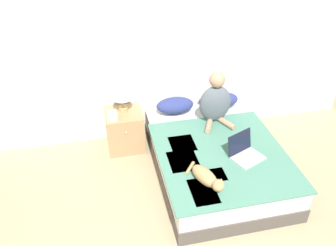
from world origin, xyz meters
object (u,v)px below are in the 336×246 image
pillow_far (220,100)px  table_lamp (122,91)px  person_sitting (215,101)px  pillow_near (175,105)px  cat_tabby (207,178)px  nightstand (125,130)px  laptop_open (245,152)px  bed (216,159)px  tissue_box (112,116)px

pillow_far → table_lamp: table_lamp is taller
table_lamp → person_sitting: bearing=-15.0°
pillow_near → person_sitting: 0.59m
cat_tabby → pillow_far: bearing=133.0°
pillow_near → nightstand: bearing=-175.3°
pillow_near → laptop_open: size_ratio=1.16×
pillow_near → nightstand: size_ratio=0.93×
bed → tissue_box: tissue_box is taller
laptop_open → nightstand: bearing=117.3°
cat_tabby → laptop_open: 0.66m
cat_tabby → tissue_box: (-0.86, 1.27, 0.08)m
bed → cat_tabby: cat_tabby is taller
pillow_far → table_lamp: bearing=-179.7°
pillow_near → bed: bearing=-68.8°
nightstand → table_lamp: table_lamp is taller
pillow_near → laptop_open: 1.25m
pillow_far → tissue_box: 1.53m
pillow_near → person_sitting: bearing=-34.7°
cat_tabby → tissue_box: 1.54m
nightstand → bed: bearing=-36.8°
bed → table_lamp: bearing=141.2°
nightstand → tissue_box: 0.39m
laptop_open → pillow_near: bearing=93.7°
person_sitting → laptop_open: person_sitting is taller
person_sitting → laptop_open: bearing=-82.4°
cat_tabby → table_lamp: (-0.70, 1.44, 0.33)m
table_lamp → cat_tabby: bearing=-64.0°
bed → laptop_open: 0.46m
person_sitting → pillow_far: bearing=58.8°
bed → person_sitting: size_ratio=2.86×
nightstand → table_lamp: (0.01, 0.05, 0.58)m
laptop_open → tissue_box: bearing=123.5°
bed → tissue_box: 1.42m
pillow_near → laptop_open: bearing=-63.1°
nightstand → cat_tabby: bearing=-62.9°
person_sitting → laptop_open: size_ratio=1.59×
person_sitting → pillow_near: bearing=145.3°
person_sitting → table_lamp: (-1.17, 0.31, 0.13)m
pillow_far → cat_tabby: pillow_far is taller
pillow_far → person_sitting: size_ratio=0.73×
pillow_far → laptop_open: (-0.09, -1.11, -0.05)m
cat_tabby → table_lamp: table_lamp is taller
pillow_far → cat_tabby: size_ratio=0.90×
pillow_far → nightstand: bearing=-177.5°
person_sitting → table_lamp: person_sitting is taller
person_sitting → cat_tabby: person_sitting is taller
person_sitting → table_lamp: bearing=165.0°
nightstand → tissue_box: size_ratio=3.96×
pillow_near → laptop_open: (0.57, -1.11, -0.05)m
laptop_open → cat_tabby: bearing=-172.6°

